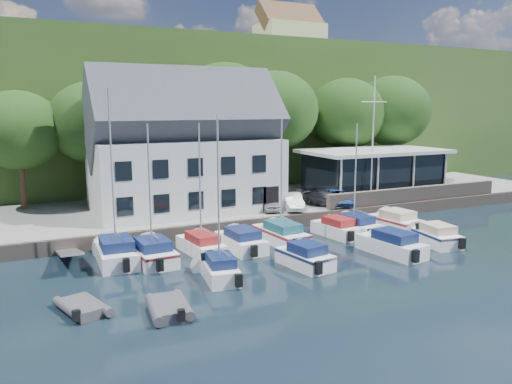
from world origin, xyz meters
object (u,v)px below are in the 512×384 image
(boat_r2_1, at_px, (218,202))
(boat_r2_2, at_px, (305,255))
(club_pavilion, at_px, (373,172))
(car_silver, at_px, (270,203))
(boat_r1_1, at_px, (150,187))
(boat_r2_4, at_px, (435,234))
(car_blue, at_px, (337,197))
(boat_r1_2, at_px, (200,188))
(boat_r1_0, at_px, (113,183))
(boat_r1_7, at_px, (395,220))
(harbor_building, at_px, (185,154))
(boat_r1_5, at_px, (336,226))
(boat_r1_3, at_px, (241,239))
(dinghy_0, at_px, (82,305))
(flagpole, at_px, (373,140))
(car_white, at_px, (292,201))
(car_dgrey, at_px, (325,199))
(boat_r2_3, at_px, (391,242))
(boat_r1_6, at_px, (355,174))
(dinghy_1, at_px, (169,306))
(boat_r1_4, at_px, (281,176))

(boat_r2_1, height_order, boat_r2_2, boat_r2_1)
(club_pavilion, distance_m, car_silver, 12.61)
(boat_r1_1, distance_m, boat_r2_4, 18.74)
(car_blue, relative_size, boat_r2_2, 0.78)
(car_silver, bearing_deg, boat_r2_2, -92.90)
(boat_r1_2, distance_m, boat_r2_2, 7.54)
(boat_r1_0, relative_size, boat_r1_7, 1.66)
(harbor_building, distance_m, boat_r1_5, 12.97)
(boat_r1_3, relative_size, boat_r1_5, 1.09)
(car_silver, height_order, boat_r1_7, car_silver)
(boat_r1_1, xyz_separation_m, boat_r1_7, (18.16, 0.01, -3.71))
(club_pavilion, height_order, dinghy_0, club_pavilion)
(club_pavilion, bearing_deg, dinghy_0, -151.97)
(flagpole, bearing_deg, car_blue, 173.57)
(car_white, distance_m, flagpole, 8.78)
(car_dgrey, bearing_deg, flagpole, -23.93)
(harbor_building, bearing_deg, club_pavilion, -1.59)
(boat_r2_2, bearing_deg, harbor_building, 91.75)
(car_white, height_order, boat_r2_2, car_white)
(boat_r1_2, relative_size, boat_r1_3, 1.39)
(boat_r1_5, bearing_deg, harbor_building, 125.28)
(car_silver, height_order, boat_r2_2, car_silver)
(boat_r1_2, distance_m, boat_r2_1, 4.86)
(car_blue, xyz_separation_m, flagpole, (3.22, -0.36, 4.59))
(dinghy_0, bearing_deg, boat_r2_3, -13.30)
(boat_r1_3, distance_m, dinghy_0, 11.92)
(boat_r2_1, relative_size, boat_r2_4, 1.57)
(boat_r1_6, bearing_deg, boat_r1_7, -15.22)
(boat_r1_3, xyz_separation_m, boat_r1_5, (7.47, 0.27, -0.03))
(boat_r2_3, relative_size, dinghy_1, 2.10)
(boat_r1_2, distance_m, boat_r1_5, 10.61)
(car_blue, height_order, dinghy_0, car_blue)
(car_silver, height_order, car_dgrey, car_silver)
(boat_r1_7, bearing_deg, boat_r2_2, -162.78)
(dinghy_0, bearing_deg, flagpole, 7.66)
(boat_r2_2, bearing_deg, boat_r1_4, 68.32)
(boat_r1_2, bearing_deg, harbor_building, 71.78)
(car_silver, xyz_separation_m, boat_r1_4, (-2.01, -5.63, 2.92))
(boat_r1_0, relative_size, boat_r1_2, 1.14)
(boat_r1_0, height_order, boat_r2_2, boat_r1_0)
(car_dgrey, xyz_separation_m, dinghy_0, (-20.33, -11.60, -1.25))
(boat_r1_0, bearing_deg, dinghy_0, -109.45)
(club_pavilion, xyz_separation_m, car_dgrey, (-7.29, -3.10, -1.47))
(boat_r1_7, bearing_deg, car_white, 127.80)
(boat_r1_6, xyz_separation_m, boat_r2_2, (-7.10, -5.04, -3.62))
(boat_r1_5, bearing_deg, boat_r1_6, -4.45)
(car_silver, relative_size, boat_r2_4, 0.66)
(harbor_building, xyz_separation_m, boat_r1_6, (9.71, -8.87, -1.01))
(car_dgrey, xyz_separation_m, boat_r1_5, (-2.56, -5.35, -0.88))
(car_dgrey, xyz_separation_m, boat_r2_2, (-8.10, -10.32, -0.86))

